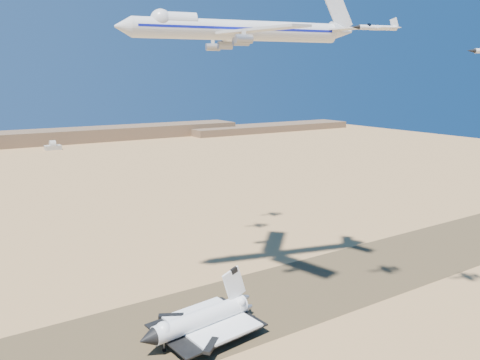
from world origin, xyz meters
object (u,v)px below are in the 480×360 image
crew_c (233,334)px  chase_jet_d (235,42)px  chase_jet_c (210,31)px  carrier_747 (231,30)px  crew_a (227,339)px  chase_jet_a (377,27)px  crew_b (233,335)px  shuttle (201,321)px

crew_c → chase_jet_d: 144.07m
crew_c → chase_jet_c: size_ratio=0.13×
carrier_747 → chase_jet_c: 45.48m
carrier_747 → crew_c: 106.34m
crew_a → chase_jet_a: (48.00, -13.57, 100.30)m
crew_b → chase_jet_d: 144.30m
chase_jet_a → chase_jet_d: chase_jet_d is taller
shuttle → carrier_747: bearing=33.2°
crew_c → crew_a: bearing=60.5°
carrier_747 → crew_b: carrier_747 is taller
crew_a → crew_b: size_ratio=0.99×
shuttle → crew_a: bearing=-57.4°
carrier_747 → chase_jet_d: size_ratio=5.98×
chase_jet_c → chase_jet_d: bearing=52.9°
shuttle → crew_c: size_ratio=23.22×
shuttle → carrier_747: (25.51, 21.22, 96.76)m
carrier_747 → chase_jet_d: bearing=72.0°
crew_b → chase_jet_a: (44.74, -14.62, 100.29)m
shuttle → chase_jet_a: bearing=-27.7°
shuttle → chase_jet_d: (63.09, 79.43, 98.04)m
chase_jet_d → crew_c: bearing=-106.0°
shuttle → carrier_747: carrier_747 is taller
crew_c → chase_jet_d: bearing=-82.9°
carrier_747 → chase_jet_a: (28.39, -42.04, -1.29)m
crew_a → crew_b: (3.25, 1.04, 0.01)m
crew_b → crew_a: bearing=66.8°
chase_jet_a → crew_a: bearing=-177.4°
chase_jet_a → chase_jet_d: 100.70m
chase_jet_a → chase_jet_c: 86.11m
carrier_747 → crew_a: bearing=-109.7°
crew_a → chase_jet_a: 112.02m
carrier_747 → chase_jet_a: size_ratio=5.58×
crew_c → crew_b: bearing=108.1°
shuttle → chase_jet_c: size_ratio=2.99×
crew_a → chase_jet_c: size_ratio=0.12×
crew_c → chase_jet_a: bearing=-159.1°
crew_b → crew_c: crew_c is taller
chase_jet_d → shuttle: bearing=-112.2°
crew_b → chase_jet_d: size_ratio=0.12×
crew_a → crew_c: 3.59m
carrier_747 → crew_b: 106.48m
crew_a → chase_jet_d: (57.19, 86.68, 102.88)m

